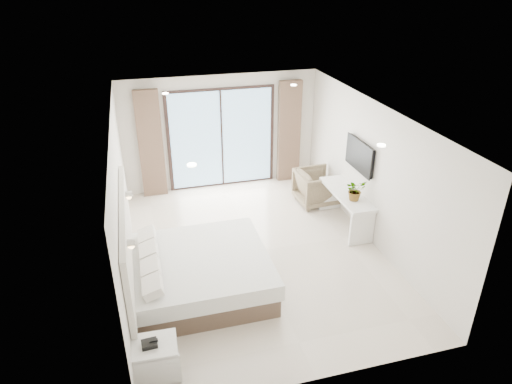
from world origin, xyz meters
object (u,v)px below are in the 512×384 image
console_desk (346,201)px  bed (199,273)px  nightstand (156,360)px  armchair (317,186)px

console_desk → bed: bearing=-158.3°
nightstand → armchair: armchair is taller
armchair → nightstand: bearing=132.7°
bed → console_desk: console_desk is taller
bed → armchair: armchair is taller
armchair → bed: bearing=124.7°
console_desk → armchair: 1.12m
console_desk → armchair: armchair is taller
console_desk → armchair: (-0.19, 1.10, -0.13)m
nightstand → console_desk: console_desk is taller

